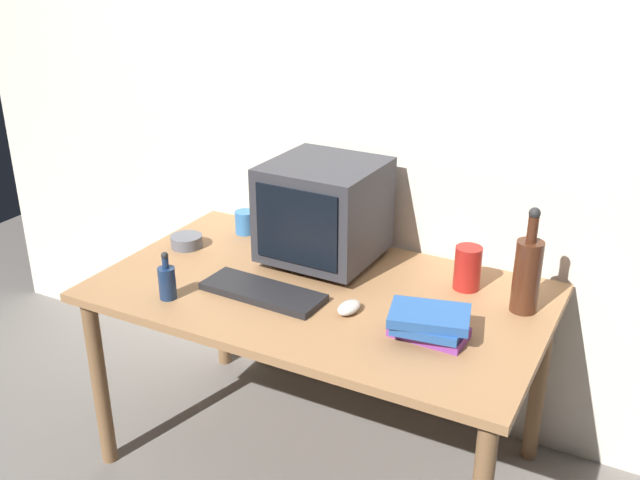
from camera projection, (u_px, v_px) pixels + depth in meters
ground_plane at (320, 457)px, 2.72m from camera, size 6.00×6.00×0.00m
back_wall at (384, 101)px, 2.62m from camera, size 4.00×0.08×2.50m
desk at (320, 309)px, 2.46m from camera, size 1.50×0.87×0.71m
crt_monitor at (324, 211)px, 2.57m from camera, size 0.39×0.40×0.37m
keyboard at (263, 292)px, 2.39m from camera, size 0.43×0.17×0.02m
computer_mouse at (349, 307)px, 2.28m from camera, size 0.07×0.11×0.04m
bottle_tall at (527, 273)px, 2.25m from camera, size 0.09×0.09×0.35m
bottle_short at (167, 281)px, 2.35m from camera, size 0.06×0.06×0.17m
book_stack at (429, 323)px, 2.13m from camera, size 0.27×0.21×0.09m
mug at (246, 222)px, 2.86m from camera, size 0.12×0.08×0.09m
cd_spindle at (187, 241)px, 2.75m from camera, size 0.12×0.12×0.04m
metal_canister at (468, 268)px, 2.41m from camera, size 0.09×0.09×0.15m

